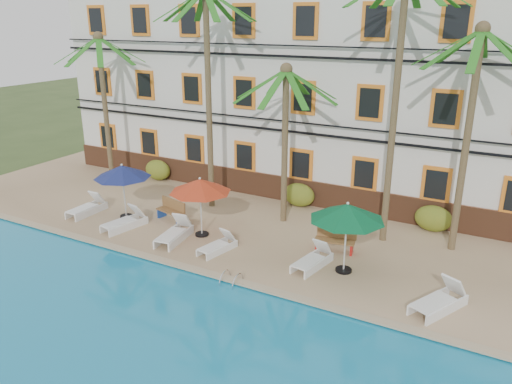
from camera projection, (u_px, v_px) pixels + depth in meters
The scene contains 25 objects.
ground at pixel (188, 260), 18.69m from camera, with size 100.00×100.00×0.00m, color #384C23.
pool_deck at pixel (252, 213), 22.79m from camera, with size 30.00×12.00×0.25m, color tan.
swimming_pool at pixel (28, 367), 12.86m from camera, with size 26.00×12.00×0.20m, color #1783B1.
pool_coping at pixel (173, 263), 17.85m from camera, with size 30.00×0.35×0.06m, color tan.
hotel_building at pixel (300, 85), 25.17m from camera, with size 25.40×6.44×10.22m.
palm_a at pixel (103, 89), 24.91m from camera, with size 4.34×4.34×7.71m.
palm_b at pixel (208, 73), 21.38m from camera, with size 4.34×4.34×9.68m.
palm_c at pixel (285, 121), 20.24m from camera, with size 4.34×4.34×6.68m.
palm_d at pixel (398, 77), 17.71m from camera, with size 4.34×4.34×10.18m.
palm_e at pixel (471, 111), 17.29m from camera, with size 4.34×4.34×8.26m.
shrub_left at pixel (158, 170), 26.93m from camera, with size 1.50×0.90×1.10m, color #195418.
shrub_mid at pixel (299, 195), 23.17m from camera, with size 1.50×0.90×1.10m, color #195418.
shrub_right at pixel (433, 218), 20.46m from camera, with size 1.50×0.90×1.10m, color #195418.
umbrella_blue at pixel (122, 172), 21.37m from camera, with size 2.45×2.45×2.45m.
umbrella_red at pixel (200, 186), 19.54m from camera, with size 2.47×2.47×2.47m.
umbrella_green at pixel (347, 212), 16.65m from camera, with size 2.58×2.58×2.58m.
lounger_a at pixel (87, 207), 22.37m from camera, with size 0.70×1.92×0.91m.
lounger_b at pixel (125, 221), 20.83m from camera, with size 1.08×2.05×0.92m.
lounger_c at pixel (175, 233), 19.70m from camera, with size 0.98×2.09×0.95m.
lounger_d at pixel (218, 245), 18.77m from camera, with size 0.93×1.74×0.78m.
lounger_e at pixel (313, 259), 17.60m from camera, with size 0.99×1.93×0.87m.
lounger_f at pixel (439, 300), 15.01m from camera, with size 1.54×2.13×0.96m.
bench_left at pixel (172, 210), 21.55m from camera, with size 1.57×0.82×0.93m.
bench_right at pixel (335, 239), 18.76m from camera, with size 1.56×0.75×0.93m.
pool_ladder at pixel (231, 282), 16.65m from camera, with size 0.54×0.74×0.74m.
Camera 1 is at (10.25, -13.52, 8.63)m, focal length 35.00 mm.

